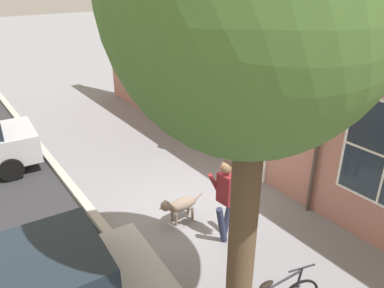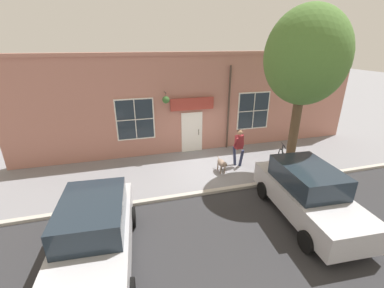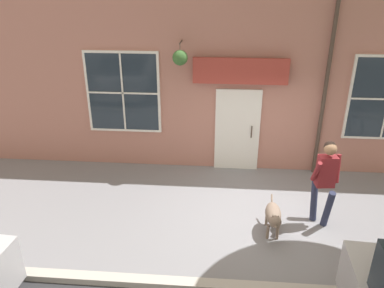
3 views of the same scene
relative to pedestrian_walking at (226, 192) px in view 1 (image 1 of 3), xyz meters
The scene contains 4 objects.
ground_plane 1.66m from the pedestrian_walking, 93.25° to the right, with size 90.00×90.00×0.00m, color gray.
storefront_facade 3.07m from the pedestrian_walking, 152.27° to the right, with size 0.95×18.00×4.98m.
pedestrian_walking is the anchor object (origin of this frame).
dog_on_leash 1.26m from the pedestrian_walking, 65.18° to the right, with size 1.09×0.33×0.66m.
Camera 1 is at (4.19, 5.93, 5.00)m, focal length 35.00 mm.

